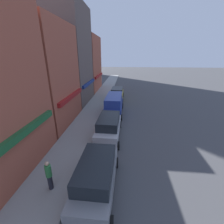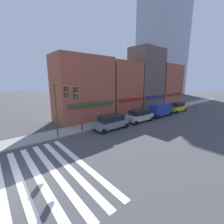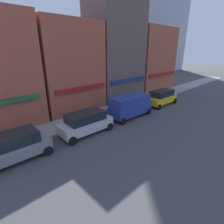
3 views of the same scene
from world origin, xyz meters
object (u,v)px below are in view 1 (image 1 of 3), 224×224
at_px(suv_silver, 109,126).
at_px(van_blue, 114,104).
at_px(suv_yellow, 117,93).
at_px(suv_grey, 96,175).
at_px(pedestrian_green_top, 49,175).

height_order(suv_silver, van_blue, van_blue).
relative_size(suv_silver, suv_yellow, 1.00).
bearing_deg(suv_yellow, suv_grey, -179.34).
bearing_deg(pedestrian_green_top, suv_silver, -49.66).
relative_size(suv_yellow, pedestrian_green_top, 2.67).
relative_size(suv_grey, pedestrian_green_top, 2.67).
bearing_deg(suv_silver, suv_grey, -178.76).
height_order(van_blue, pedestrian_green_top, van_blue).
relative_size(van_blue, suv_yellow, 1.06).
relative_size(suv_silver, pedestrian_green_top, 2.68).
bearing_deg(van_blue, pedestrian_green_top, 168.87).
bearing_deg(suv_yellow, van_blue, -179.34).
bearing_deg(suv_yellow, pedestrian_green_top, 172.85).
height_order(suv_silver, suv_yellow, same).
distance_m(van_blue, pedestrian_green_top, 12.20).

